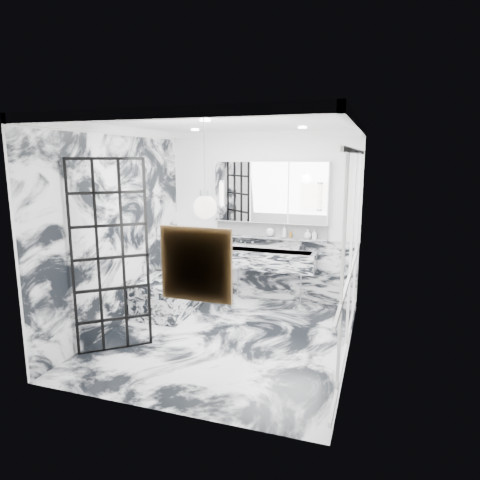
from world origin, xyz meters
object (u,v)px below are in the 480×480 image
(bathtub, at_px, (177,290))
(mirror_cabinet, at_px, (270,192))
(trough_sink, at_px, (267,259))
(crittall_door, at_px, (111,258))

(bathtub, bearing_deg, mirror_cabinet, 32.06)
(trough_sink, xyz_separation_m, mirror_cabinet, (-0.00, 0.17, 1.09))
(mirror_cabinet, height_order, bathtub, mirror_cabinet)
(crittall_door, distance_m, trough_sink, 2.73)
(trough_sink, relative_size, bathtub, 0.97)
(crittall_door, distance_m, mirror_cabinet, 2.91)
(crittall_door, height_order, trough_sink, crittall_door)
(crittall_door, xyz_separation_m, mirror_cabinet, (1.35, 2.49, 0.63))
(mirror_cabinet, bearing_deg, bathtub, -147.94)
(trough_sink, relative_size, mirror_cabinet, 0.84)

